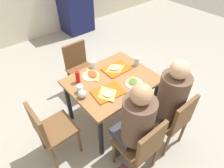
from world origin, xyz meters
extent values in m
cube|color=#9E998E|center=(0.00, 0.00, -0.01)|extent=(10.00, 10.00, 0.02)
cube|color=olive|center=(0.00, 0.00, 0.72)|extent=(1.08, 0.86, 0.04)
cylinder|color=black|center=(-0.48, -0.37, 0.35)|extent=(0.06, 0.06, 0.70)
cylinder|color=black|center=(0.48, -0.37, 0.35)|extent=(0.06, 0.06, 0.70)
cylinder|color=black|center=(-0.48, 0.37, 0.35)|extent=(0.06, 0.06, 0.70)
cylinder|color=black|center=(0.48, 0.37, 0.35)|extent=(0.06, 0.06, 0.70)
cube|color=brown|center=(-0.27, -0.73, 0.45)|extent=(0.40, 0.40, 0.03)
cube|color=brown|center=(-0.27, -0.91, 0.67)|extent=(0.38, 0.04, 0.40)
cylinder|color=brown|center=(-0.44, -0.56, 0.22)|extent=(0.04, 0.04, 0.44)
cylinder|color=brown|center=(-0.10, -0.56, 0.22)|extent=(0.04, 0.04, 0.44)
cylinder|color=brown|center=(-0.10, -0.90, 0.22)|extent=(0.04, 0.04, 0.44)
cube|color=brown|center=(0.27, -0.73, 0.45)|extent=(0.40, 0.40, 0.03)
cube|color=brown|center=(0.27, -0.91, 0.67)|extent=(0.38, 0.04, 0.40)
cylinder|color=brown|center=(0.10, -0.56, 0.22)|extent=(0.04, 0.04, 0.44)
cylinder|color=brown|center=(0.44, -0.56, 0.22)|extent=(0.04, 0.04, 0.44)
cylinder|color=brown|center=(0.10, -0.90, 0.22)|extent=(0.04, 0.04, 0.44)
cylinder|color=brown|center=(0.44, -0.90, 0.22)|extent=(0.04, 0.04, 0.44)
cube|color=brown|center=(0.00, 0.73, 0.45)|extent=(0.40, 0.40, 0.03)
cube|color=brown|center=(0.00, 0.91, 0.67)|extent=(0.38, 0.04, 0.40)
cylinder|color=brown|center=(0.17, 0.56, 0.22)|extent=(0.04, 0.04, 0.44)
cylinder|color=brown|center=(-0.17, 0.56, 0.22)|extent=(0.04, 0.04, 0.44)
cylinder|color=brown|center=(0.17, 0.90, 0.22)|extent=(0.04, 0.04, 0.44)
cylinder|color=brown|center=(-0.17, 0.90, 0.22)|extent=(0.04, 0.04, 0.44)
cube|color=brown|center=(-0.84, 0.00, 0.45)|extent=(0.40, 0.40, 0.03)
cube|color=brown|center=(-1.02, 0.00, 0.67)|extent=(0.04, 0.38, 0.40)
cylinder|color=brown|center=(-0.67, 0.17, 0.22)|extent=(0.04, 0.04, 0.44)
cylinder|color=brown|center=(-0.67, -0.17, 0.22)|extent=(0.04, 0.04, 0.44)
cylinder|color=brown|center=(-1.01, 0.17, 0.22)|extent=(0.04, 0.04, 0.44)
cylinder|color=brown|center=(-1.01, -0.17, 0.22)|extent=(0.04, 0.04, 0.44)
cylinder|color=#383842|center=(-0.35, -0.50, 0.23)|extent=(0.10, 0.10, 0.47)
cylinder|color=#383842|center=(-0.19, -0.50, 0.23)|extent=(0.10, 0.10, 0.47)
cube|color=#383842|center=(-0.27, -0.60, 0.52)|extent=(0.32, 0.28, 0.10)
cylinder|color=brown|center=(-0.27, -0.71, 0.83)|extent=(0.32, 0.32, 0.52)
sphere|color=tan|center=(-0.27, -0.71, 1.18)|extent=(0.20, 0.20, 0.20)
cylinder|color=#383842|center=(0.19, -0.50, 0.23)|extent=(0.10, 0.10, 0.47)
cylinder|color=#383842|center=(0.35, -0.50, 0.23)|extent=(0.10, 0.10, 0.47)
cube|color=#383842|center=(0.27, -0.60, 0.52)|extent=(0.32, 0.28, 0.10)
cylinder|color=brown|center=(0.27, -0.71, 0.83)|extent=(0.32, 0.32, 0.52)
sphere|color=#DBAD89|center=(0.27, -0.71, 1.18)|extent=(0.20, 0.20, 0.20)
cube|color=#D85914|center=(-0.19, -0.15, 0.75)|extent=(0.39, 0.30, 0.02)
cube|color=#D85914|center=(0.19, 0.13, 0.75)|extent=(0.36, 0.27, 0.02)
cylinder|color=white|center=(-0.16, 0.24, 0.74)|extent=(0.22, 0.22, 0.01)
cylinder|color=white|center=(0.16, -0.24, 0.74)|extent=(0.22, 0.22, 0.01)
pyramid|color=#DBAD60|center=(-0.22, -0.17, 0.76)|extent=(0.21, 0.25, 0.01)
ellipsoid|color=#D8C67F|center=(-0.22, -0.17, 0.77)|extent=(0.15, 0.17, 0.01)
pyramid|color=#C68C47|center=(0.17, 0.14, 0.76)|extent=(0.25, 0.21, 0.01)
ellipsoid|color=#D8C67F|center=(0.17, 0.14, 0.77)|extent=(0.18, 0.15, 0.01)
pyramid|color=tan|center=(-0.14, 0.23, 0.75)|extent=(0.18, 0.26, 0.01)
ellipsoid|color=#B74723|center=(-0.14, 0.23, 0.76)|extent=(0.13, 0.18, 0.01)
pyramid|color=tan|center=(0.16, -0.21, 0.75)|extent=(0.23, 0.23, 0.01)
ellipsoid|color=#4C7233|center=(0.16, -0.21, 0.76)|extent=(0.16, 0.16, 0.01)
cylinder|color=white|center=(-0.03, 0.37, 0.79)|extent=(0.07, 0.07, 0.10)
cylinder|color=white|center=(0.03, -0.37, 0.79)|extent=(0.07, 0.07, 0.10)
cylinder|color=white|center=(-0.43, 0.06, 0.79)|extent=(0.07, 0.07, 0.10)
cylinder|color=#B7BCC6|center=(0.46, 0.02, 0.80)|extent=(0.07, 0.07, 0.12)
cylinder|color=red|center=(-0.35, 0.24, 0.82)|extent=(0.06, 0.06, 0.16)
sphere|color=silver|center=(-0.46, -0.02, 0.79)|extent=(0.10, 0.10, 0.10)
camera|label=1|loc=(-1.22, -1.45, 2.32)|focal=31.03mm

